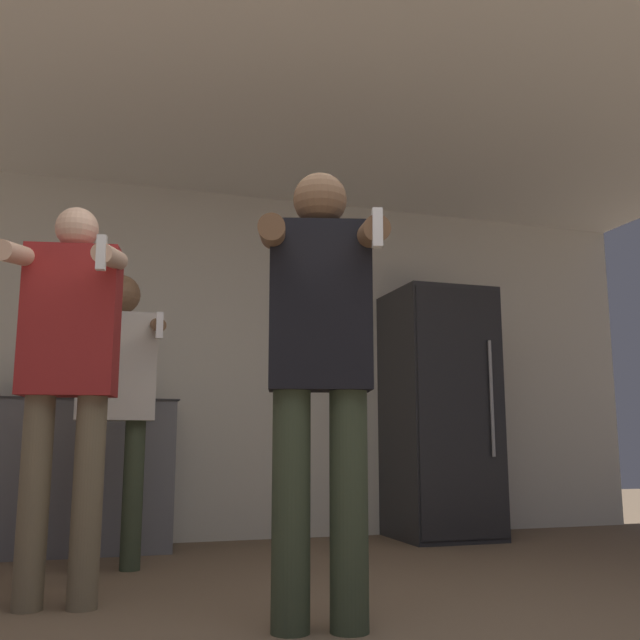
# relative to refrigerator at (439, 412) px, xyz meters

# --- Properties ---
(wall_back) EXTENTS (7.00, 0.06, 2.55)m
(wall_back) POSITION_rel_refrigerator_xyz_m (-1.63, 0.38, 0.37)
(wall_back) COLOR beige
(wall_back) RESTS_ON ground_plane
(ceiling_slab) EXTENTS (7.00, 3.67, 0.05)m
(ceiling_slab) POSITION_rel_refrigerator_xyz_m (-1.63, -1.22, 1.67)
(ceiling_slab) COLOR silver
(ceiling_slab) RESTS_ON wall_back
(refrigerator) EXTENTS (0.69, 0.74, 1.81)m
(refrigerator) POSITION_rel_refrigerator_xyz_m (0.00, 0.00, 0.00)
(refrigerator) COLOR #262628
(refrigerator) RESTS_ON ground_plane
(counter) EXTENTS (1.60, 0.54, 0.96)m
(counter) POSITION_rel_refrigerator_xyz_m (-2.72, 0.10, -0.42)
(counter) COLOR slate
(counter) RESTS_ON ground_plane
(bottle_clear_vodka) EXTENTS (0.08, 0.08, 0.31)m
(bottle_clear_vodka) POSITION_rel_refrigerator_xyz_m (-2.48, 0.11, 0.18)
(bottle_clear_vodka) COLOR #563314
(bottle_clear_vodka) RESTS_ON counter
(bottle_red_label) EXTENTS (0.07, 0.07, 0.26)m
(bottle_red_label) POSITION_rel_refrigerator_xyz_m (-2.38, 0.11, 0.16)
(bottle_red_label) COLOR #563314
(bottle_red_label) RESTS_ON counter
(bottle_amber_bourbon) EXTENTS (0.09, 0.09, 0.32)m
(bottle_amber_bourbon) POSITION_rel_refrigerator_xyz_m (-2.59, 0.11, 0.18)
(bottle_amber_bourbon) COLOR maroon
(bottle_amber_bourbon) RESTS_ON counter
(bottle_short_whiskey) EXTENTS (0.08, 0.08, 0.30)m
(bottle_short_whiskey) POSITION_rel_refrigerator_xyz_m (-2.83, 0.11, 0.18)
(bottle_short_whiskey) COLOR silver
(bottle_short_whiskey) RESTS_ON counter
(person_woman_foreground) EXTENTS (0.54, 0.54, 1.76)m
(person_woman_foreground) POSITION_rel_refrigerator_xyz_m (-1.61, -2.20, 0.09)
(person_woman_foreground) COLOR #38422D
(person_woman_foreground) RESTS_ON ground_plane
(person_man_side) EXTENTS (0.53, 0.59, 1.73)m
(person_man_side) POSITION_rel_refrigerator_xyz_m (-2.55, -1.53, 0.12)
(person_man_side) COLOR #75664C
(person_man_side) RESTS_ON ground_plane
(person_spectator_back) EXTENTS (0.48, 0.47, 1.63)m
(person_spectator_back) POSITION_rel_refrigerator_xyz_m (-2.33, -0.66, 0.10)
(person_spectator_back) COLOR #38422D
(person_spectator_back) RESTS_ON ground_plane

